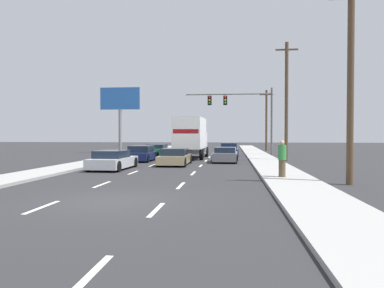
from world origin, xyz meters
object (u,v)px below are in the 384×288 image
Objects in this scene: car_navy at (142,154)px; utility_pole_near at (351,81)px; car_tan at (175,157)px; pedestrian_near_corner at (282,159)px; box_truck at (191,136)px; traffic_signal_mast at (236,106)px; car_silver at (113,160)px; roadside_billboard at (120,106)px; car_blue at (229,150)px; utility_pole_mid at (286,100)px; car_gray at (226,155)px; utility_pole_far at (266,120)px; car_green at (157,150)px.

car_navy is 18.27m from utility_pole_near.
pedestrian_near_corner is at bearing -51.51° from car_tan.
box_truck reaches higher than car_tan.
traffic_signal_mast is at bearing 95.31° from pedestrian_near_corner.
car_silver is 21.43m from roadside_billboard.
car_blue is 8.73m from utility_pole_mid.
utility_pole_near is (5.45, -12.79, 3.82)m from car_gray.
car_blue is at bearing 97.90° from pedestrian_near_corner.
traffic_signal_mast is 12.18m from utility_pole_far.
utility_pole_far is at bearing 70.30° from car_blue.
utility_pole_mid is at bearing -32.94° from roadside_billboard.
car_silver is 15.27m from utility_pole_mid.
car_blue reaches higher than car_silver.
car_navy is at bearing 178.00° from car_gray.
car_navy is at bearing 129.90° from pedestrian_near_corner.
utility_pole_near reaches higher than roadside_billboard.
car_silver is at bearing -112.84° from utility_pole_far.
utility_pole_mid reaches higher than utility_pole_near.
car_tan is at bearing 133.31° from utility_pole_near.
utility_pole_near is 4.53m from pedestrian_near_corner.
utility_pole_far is (11.88, 21.04, 3.63)m from car_navy.
roadside_billboard is at bearing 133.89° from car_gray.
car_silver is at bearing -115.63° from car_blue.
car_gray is 14.42m from utility_pole_near.
utility_pole_near is at bearing -62.81° from box_truck.
car_silver is 30.90m from utility_pole_far.
roadside_billboard is at bearing 118.96° from car_tan.
car_navy is at bearing -128.41° from traffic_signal_mast.
car_green is 0.52× the size of traffic_signal_mast.
traffic_signal_mast is (7.69, 16.90, 4.65)m from car_silver.
box_truck is 5.26m from car_gray.
car_tan is at bearing -109.30° from utility_pole_far.
car_gray is 22.18m from utility_pole_far.
roadside_billboard reaches higher than car_silver.
car_green is at bearing 107.85° from car_tan.
utility_pole_near is (5.23, -20.45, 3.78)m from car_blue.
car_tan is at bearing -108.80° from car_blue.
car_gray is at bearing -46.73° from car_green.
car_navy is (0.16, -7.13, 0.01)m from car_green.
roadside_billboard reaches higher than box_truck.
car_green reaches higher than car_gray.
car_silver is 1.06× the size of car_blue.
traffic_signal_mast is 1.12× the size of utility_pole_far.
traffic_signal_mast is at bearing 101.40° from utility_pole_near.
car_navy is 0.46× the size of utility_pole_mid.
pedestrian_near_corner is at bearing -98.99° from utility_pole_mid.
car_blue is at bearing 71.20° from car_tan.
car_green is at bearing 117.69° from pedestrian_near_corner.
car_blue is at bearing -109.70° from utility_pole_far.
box_truck is 8.84m from utility_pole_mid.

